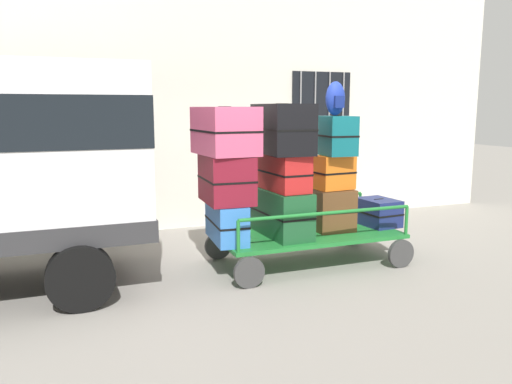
# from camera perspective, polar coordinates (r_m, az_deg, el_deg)

# --- Properties ---
(ground_plane) EXTENTS (40.00, 40.00, 0.00)m
(ground_plane) POSITION_cam_1_polar(r_m,az_deg,el_deg) (6.87, 0.63, -8.26)
(ground_plane) COLOR gray
(building_wall) EXTENTS (12.00, 0.38, 5.00)m
(building_wall) POSITION_cam_1_polar(r_m,az_deg,el_deg) (9.06, -5.72, 11.99)
(building_wall) COLOR silver
(building_wall) RESTS_ON ground
(luggage_cart) EXTENTS (2.52, 1.30, 0.43)m
(luggage_cart) POSITION_cam_1_polar(r_m,az_deg,el_deg) (6.90, 5.78, -5.08)
(luggage_cart) COLOR #1E722D
(luggage_cart) RESTS_ON ground
(cart_railing) EXTENTS (2.41, 1.16, 0.40)m
(cart_railing) POSITION_cam_1_polar(r_m,az_deg,el_deg) (6.81, 5.84, -1.84)
(cart_railing) COLOR #1E722D
(cart_railing) RESTS_ON luggage_cart
(suitcase_left_bottom) EXTENTS (0.44, 0.92, 0.50)m
(suitcase_left_bottom) POSITION_cam_1_polar(r_m,az_deg,el_deg) (6.41, -3.34, -3.33)
(suitcase_left_bottom) COLOR #3372C6
(suitcase_left_bottom) RESTS_ON luggage_cart
(suitcase_left_middle) EXTENTS (0.58, 0.86, 0.59)m
(suitcase_left_middle) POSITION_cam_1_polar(r_m,az_deg,el_deg) (6.30, -3.36, 1.50)
(suitcase_left_middle) COLOR maroon
(suitcase_left_middle) RESTS_ON suitcase_left_bottom
(suitcase_left_top) EXTENTS (0.66, 0.99, 0.59)m
(suitcase_left_top) POSITION_cam_1_polar(r_m,az_deg,el_deg) (6.28, -3.52, 6.90)
(suitcase_left_top) COLOR #CC4C72
(suitcase_left_top) RESTS_ON suitcase_left_middle
(suitcase_midleft_bottom) EXTENTS (0.51, 1.07, 0.61)m
(suitcase_midleft_bottom) POSITION_cam_1_polar(r_m,az_deg,el_deg) (6.68, 2.83, -2.30)
(suitcase_midleft_bottom) COLOR #194C28
(suitcase_midleft_bottom) RESTS_ON luggage_cart
(suitcase_midleft_middle) EXTENTS (0.45, 0.91, 0.47)m
(suitcase_midleft_middle) POSITION_cam_1_polar(r_m,az_deg,el_deg) (6.56, 3.00, 2.26)
(suitcase_midleft_middle) COLOR #B21E1E
(suitcase_midleft_middle) RESTS_ON suitcase_midleft_bottom
(suitcase_midleft_top) EXTENTS (0.59, 1.09, 0.64)m
(suitcase_midleft_top) POSITION_cam_1_polar(r_m,az_deg,el_deg) (6.53, 2.96, 7.12)
(suitcase_midleft_top) COLOR black
(suitcase_midleft_top) RESTS_ON suitcase_midleft_middle
(suitcase_center_bottom) EXTENTS (0.55, 0.47, 0.58)m
(suitcase_center_bottom) POSITION_cam_1_polar(r_m,az_deg,el_deg) (6.99, 8.66, -2.01)
(suitcase_center_bottom) COLOR brown
(suitcase_center_bottom) RESTS_ON luggage_cart
(suitcase_center_middle) EXTENTS (0.54, 0.37, 0.46)m
(suitcase_center_middle) POSITION_cam_1_polar(r_m,az_deg,el_deg) (6.90, 8.83, 2.21)
(suitcase_center_middle) COLOR orange
(suitcase_center_middle) RESTS_ON suitcase_center_bottom
(suitcase_center_top) EXTENTS (0.43, 0.62, 0.52)m
(suitcase_center_top) POSITION_cam_1_polar(r_m,az_deg,el_deg) (6.84, 8.97, 6.29)
(suitcase_center_top) COLOR #0F5960
(suitcase_center_top) RESTS_ON suitcase_center_middle
(suitcase_midright_bottom) EXTENTS (0.48, 0.62, 0.39)m
(suitcase_midright_bottom) POSITION_cam_1_polar(r_m,az_deg,el_deg) (7.44, 13.60, -2.23)
(suitcase_midright_bottom) COLOR navy
(suitcase_midright_bottom) RESTS_ON luggage_cart
(backpack) EXTENTS (0.27, 0.22, 0.44)m
(backpack) POSITION_cam_1_polar(r_m,az_deg,el_deg) (6.81, 8.94, 10.34)
(backpack) COLOR navy
(backpack) RESTS_ON suitcase_center_top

